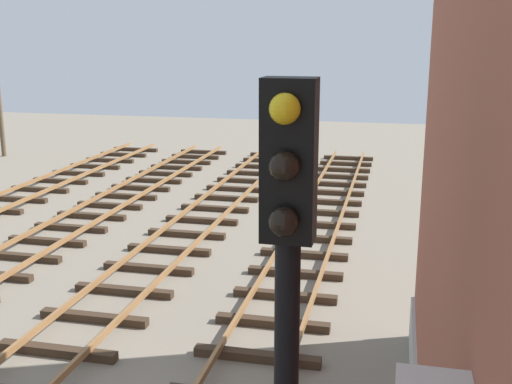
{
  "coord_description": "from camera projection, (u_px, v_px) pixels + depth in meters",
  "views": [
    {
      "loc": [
        3.28,
        -7.04,
        6.1
      ],
      "look_at": [
        -0.92,
        11.39,
        1.46
      ],
      "focal_mm": 44.3,
      "sensor_mm": 36.0,
      "label": 1
    }
  ],
  "objects": []
}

